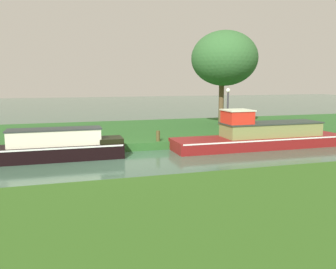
% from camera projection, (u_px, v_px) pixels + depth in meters
% --- Properties ---
extents(ground_plane, '(120.00, 120.00, 0.00)m').
position_uv_depth(ground_plane, '(138.00, 161.00, 15.43)').
color(ground_plane, '#395A46').
extents(riverbank_far, '(72.00, 10.00, 0.40)m').
position_uv_depth(riverbank_far, '(115.00, 133.00, 22.03)').
color(riverbank_far, '#285823').
rests_on(riverbank_far, ground_plane).
extents(riverbank_near, '(72.00, 10.00, 0.40)m').
position_uv_depth(riverbank_near, '(233.00, 250.00, 6.88)').
color(riverbank_near, '#2E571A').
rests_on(riverbank_near, ground_plane).
extents(maroon_barge, '(9.35, 2.06, 2.01)m').
position_uv_depth(maroon_barge, '(262.00, 136.00, 18.42)').
color(maroon_barge, maroon).
rests_on(maroon_barge, ground_plane).
extents(black_narrowboat, '(5.55, 1.44, 1.40)m').
position_uv_depth(black_narrowboat, '(60.00, 146.00, 15.55)').
color(black_narrowboat, black).
rests_on(black_narrowboat, ground_plane).
extents(willow_tree_left, '(4.39, 4.77, 6.37)m').
position_uv_depth(willow_tree_left, '(224.00, 59.00, 23.71)').
color(willow_tree_left, brown).
rests_on(willow_tree_left, riverbank_far).
extents(lamp_post, '(0.24, 0.24, 2.64)m').
position_uv_depth(lamp_post, '(228.00, 106.00, 19.50)').
color(lamp_post, '#333338').
rests_on(lamp_post, riverbank_far).
extents(mooring_post_near, '(0.18, 0.18, 0.68)m').
position_uv_depth(mooring_post_near, '(267.00, 130.00, 19.74)').
color(mooring_post_near, '#4B332E').
rests_on(mooring_post_near, riverbank_far).
extents(mooring_post_far, '(0.20, 0.20, 0.54)m').
position_uv_depth(mooring_post_far, '(158.00, 136.00, 17.95)').
color(mooring_post_far, '#494120').
rests_on(mooring_post_far, riverbank_far).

